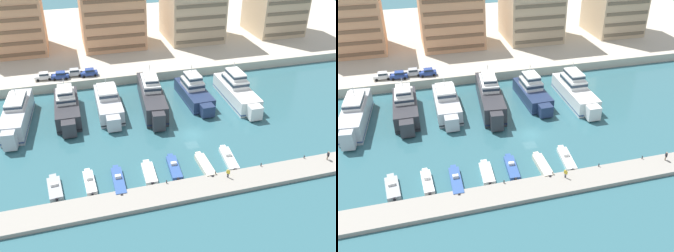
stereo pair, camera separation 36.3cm
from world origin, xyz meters
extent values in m
plane|color=#336670|center=(0.00, 0.00, 0.00)|extent=(400.00, 400.00, 0.00)
cube|color=beige|center=(0.00, 61.00, 1.12)|extent=(180.00, 70.00, 2.24)
cube|color=#9E998E|center=(0.00, -15.70, 0.36)|extent=(120.00, 4.84, 0.72)
cube|color=silver|center=(-32.87, 13.16, 1.99)|extent=(5.78, 16.94, 3.97)
cube|color=silver|center=(-33.67, 3.90, 2.09)|extent=(2.58, 2.38, 3.38)
cube|color=#334C7F|center=(-32.87, 13.16, 0.70)|extent=(5.84, 17.11, 0.24)
cube|color=white|center=(-32.76, 14.40, 4.65)|extent=(3.99, 7.25, 1.34)
cube|color=#233342|center=(-32.76, 14.40, 4.78)|extent=(4.04, 7.32, 0.48)
cylinder|color=silver|center=(-32.67, 15.45, 6.22)|extent=(0.16, 0.16, 1.80)
cube|color=silver|center=(-32.11, 21.89, 1.09)|extent=(3.77, 1.22, 0.20)
cube|color=#333338|center=(-23.03, 13.86, 1.72)|extent=(4.95, 14.21, 3.43)
cube|color=#333338|center=(-23.07, 5.67, 1.80)|extent=(2.70, 2.45, 2.92)
cube|color=black|center=(-23.03, 13.86, 0.60)|extent=(5.00, 14.36, 0.24)
cube|color=white|center=(-23.02, 14.92, 4.13)|extent=(3.84, 5.98, 1.40)
cube|color=#233342|center=(-23.02, 14.92, 4.27)|extent=(3.89, 6.04, 0.50)
cube|color=white|center=(-23.02, 14.92, 5.43)|extent=(2.99, 4.66, 1.20)
cube|color=#233342|center=(-23.02, 14.92, 5.55)|extent=(3.03, 4.71, 0.43)
cylinder|color=silver|center=(-23.02, 15.81, 6.93)|extent=(0.16, 0.16, 1.80)
cube|color=#333338|center=(-22.99, 21.40, 0.94)|extent=(4.15, 0.92, 0.20)
cube|color=silver|center=(-14.42, 13.85, 1.60)|extent=(5.08, 14.37, 3.21)
cube|color=silver|center=(-14.52, 5.59, 1.68)|extent=(2.73, 2.48, 2.73)
cube|color=black|center=(-14.42, 13.85, 0.56)|extent=(5.13, 14.51, 0.24)
cube|color=white|center=(-14.41, 14.93, 4.06)|extent=(3.90, 6.06, 1.71)
cube|color=#233342|center=(-14.41, 14.93, 4.23)|extent=(3.95, 6.12, 0.62)
cylinder|color=silver|center=(-14.39, 15.83, 5.82)|extent=(0.16, 0.16, 1.80)
cube|color=silver|center=(-14.33, 21.46, 0.88)|extent=(4.18, 0.95, 0.20)
cube|color=#333338|center=(-4.97, 13.52, 2.06)|extent=(6.33, 19.10, 4.12)
cube|color=#333338|center=(-5.98, 3.18, 2.16)|extent=(2.70, 2.50, 3.50)
cube|color=#192347|center=(-4.97, 13.52, 0.72)|extent=(6.39, 19.29, 0.24)
cube|color=white|center=(-4.83, 14.92, 4.90)|extent=(4.28, 8.18, 1.55)
cube|color=#233342|center=(-4.83, 14.92, 5.05)|extent=(4.34, 8.26, 0.56)
cube|color=white|center=(-4.83, 14.92, 6.24)|extent=(3.34, 6.38, 1.13)
cube|color=#233342|center=(-4.83, 14.92, 6.35)|extent=(3.38, 6.44, 0.41)
cylinder|color=silver|center=(-4.72, 16.10, 7.71)|extent=(0.16, 0.16, 1.80)
cube|color=#333338|center=(-4.02, 23.30, 1.13)|extent=(3.93, 1.27, 0.20)
cube|color=navy|center=(4.93, 13.86, 1.41)|extent=(5.37, 13.76, 2.83)
cube|color=navy|center=(5.15, 5.93, 1.49)|extent=(2.81, 2.57, 2.41)
cube|color=#334C7F|center=(4.93, 13.86, 0.50)|extent=(5.42, 13.89, 0.24)
cube|color=white|center=(4.90, 14.88, 3.69)|extent=(4.05, 5.83, 1.72)
cube|color=#233342|center=(4.90, 14.88, 3.86)|extent=(4.10, 5.89, 0.62)
cube|color=white|center=(4.90, 14.88, 5.22)|extent=(3.16, 4.55, 1.33)
cube|color=#233342|center=(4.90, 14.88, 5.35)|extent=(3.20, 4.59, 0.48)
cylinder|color=silver|center=(4.87, 15.74, 6.79)|extent=(0.16, 0.16, 1.80)
cube|color=navy|center=(4.72, 21.11, 0.78)|extent=(4.26, 1.02, 0.20)
cube|color=white|center=(14.22, 11.34, 1.67)|extent=(5.02, 16.38, 3.34)
cube|color=white|center=(14.15, 2.07, 1.75)|extent=(2.71, 2.47, 2.84)
cube|color=#334C7F|center=(14.22, 11.34, 0.58)|extent=(5.07, 16.54, 0.24)
cube|color=white|center=(14.23, 12.56, 4.20)|extent=(3.87, 6.89, 1.73)
cube|color=#233342|center=(14.23, 12.56, 4.38)|extent=(3.92, 6.96, 0.62)
cube|color=white|center=(14.23, 12.56, 5.75)|extent=(3.02, 5.38, 1.36)
cube|color=#233342|center=(14.23, 12.56, 5.89)|extent=(3.05, 5.43, 0.49)
cylinder|color=silver|center=(14.24, 13.59, 7.33)|extent=(0.16, 0.16, 1.80)
cube|color=white|center=(14.29, 19.96, 0.92)|extent=(4.16, 0.93, 0.20)
cube|color=#9EA3A8|center=(-26.18, -9.81, 0.38)|extent=(2.52, 5.47, 0.77)
cube|color=#9EA3A8|center=(-26.46, -6.76, 0.38)|extent=(1.21, 1.02, 0.65)
cube|color=silver|center=(-26.22, -9.42, 0.99)|extent=(1.18, 0.70, 0.44)
cube|color=#283847|center=(-26.24, -9.14, 1.05)|extent=(1.03, 0.17, 0.26)
cube|color=black|center=(-25.93, -12.64, 0.53)|extent=(0.38, 0.31, 0.60)
cube|color=white|center=(-20.74, -10.04, 0.48)|extent=(1.88, 5.71, 0.97)
cube|color=white|center=(-20.88, -6.90, 0.48)|extent=(0.93, 0.77, 0.82)
cube|color=silver|center=(-20.76, -9.62, 1.23)|extent=(0.92, 0.64, 0.52)
cube|color=#283847|center=(-20.77, -9.34, 1.31)|extent=(0.81, 0.12, 0.31)
cube|color=black|center=(-20.60, -13.04, 0.63)|extent=(0.37, 0.30, 0.60)
cube|color=#33569E|center=(-16.23, -10.81, 0.42)|extent=(1.85, 6.76, 0.83)
cube|color=#33569E|center=(-16.16, -7.10, 0.42)|extent=(0.96, 0.79, 0.71)
cube|color=silver|center=(-16.22, -10.30, 1.09)|extent=(0.96, 0.62, 0.53)
cube|color=#283847|center=(-16.21, -10.02, 1.17)|extent=(0.87, 0.10, 0.32)
cube|color=black|center=(-16.29, -14.35, 0.57)|extent=(0.37, 0.29, 0.60)
cube|color=white|center=(-10.97, -10.07, 0.39)|extent=(2.19, 5.44, 0.79)
cube|color=white|center=(-10.83, -7.01, 0.39)|extent=(1.11, 0.92, 0.67)
cube|color=black|center=(-11.11, -12.92, 0.54)|extent=(0.37, 0.30, 0.60)
cube|color=#33569E|center=(-6.57, -9.72, 0.39)|extent=(2.21, 6.22, 0.79)
cube|color=#33569E|center=(-6.30, -6.34, 0.39)|extent=(1.01, 0.85, 0.67)
cube|color=silver|center=(-6.53, -9.27, 1.02)|extent=(1.00, 0.67, 0.46)
cube|color=#283847|center=(-6.51, -8.99, 1.09)|extent=(0.87, 0.15, 0.28)
cube|color=black|center=(-6.82, -12.94, 0.54)|extent=(0.38, 0.31, 0.60)
cube|color=beige|center=(-1.32, -10.64, 0.44)|extent=(1.84, 6.19, 0.88)
cube|color=beige|center=(-1.37, -7.21, 0.44)|extent=(0.97, 0.80, 0.75)
cube|color=black|center=(-1.27, -13.90, 0.59)|extent=(0.36, 0.29, 0.60)
cube|color=white|center=(3.45, -9.76, 0.35)|extent=(2.43, 6.56, 0.70)
cube|color=white|center=(3.80, -6.21, 0.35)|extent=(1.07, 0.91, 0.60)
cube|color=silver|center=(3.50, -9.28, 0.97)|extent=(1.05, 0.70, 0.54)
cube|color=#283847|center=(3.52, -9.00, 1.05)|extent=(0.91, 0.17, 0.32)
cube|color=black|center=(3.11, -13.13, 0.50)|extent=(0.39, 0.31, 0.60)
cube|color=white|center=(-27.76, 29.17, 2.96)|extent=(4.12, 1.74, 0.80)
cube|color=white|center=(-27.61, 29.17, 3.70)|extent=(2.12, 1.58, 0.68)
cube|color=#1E2833|center=(-27.61, 29.17, 3.70)|extent=(2.07, 1.60, 0.37)
cylinder|color=black|center=(-29.10, 28.31, 2.56)|extent=(0.64, 0.23, 0.64)
cylinder|color=black|center=(-29.12, 30.01, 2.56)|extent=(0.64, 0.23, 0.64)
cylinder|color=black|center=(-26.40, 28.34, 2.56)|extent=(0.64, 0.23, 0.64)
cylinder|color=black|center=(-26.42, 30.04, 2.56)|extent=(0.64, 0.23, 0.64)
cube|color=#28428E|center=(-23.90, 28.57, 2.96)|extent=(4.19, 1.94, 0.80)
cube|color=#28428E|center=(-23.75, 28.56, 3.70)|extent=(2.19, 1.68, 0.68)
cube|color=#1E2833|center=(-23.75, 28.56, 3.70)|extent=(2.15, 1.69, 0.37)
cylinder|color=black|center=(-25.30, 27.80, 2.56)|extent=(0.65, 0.26, 0.64)
cylinder|color=black|center=(-25.20, 29.50, 2.56)|extent=(0.65, 0.26, 0.64)
cylinder|color=black|center=(-22.60, 27.64, 2.56)|extent=(0.65, 0.26, 0.64)
cylinder|color=black|center=(-22.50, 29.34, 2.56)|extent=(0.65, 0.26, 0.64)
cube|color=#B7BCC1|center=(-20.65, 29.44, 2.96)|extent=(4.12, 1.75, 0.80)
cube|color=#B7BCC1|center=(-20.50, 29.44, 3.70)|extent=(2.12, 1.59, 0.68)
cube|color=#1E2833|center=(-20.50, 29.44, 3.70)|extent=(2.08, 1.60, 0.37)
cylinder|color=black|center=(-22.01, 28.61, 2.56)|extent=(0.64, 0.23, 0.64)
cylinder|color=black|center=(-21.99, 30.31, 2.56)|extent=(0.64, 0.23, 0.64)
cylinder|color=black|center=(-19.31, 28.57, 2.56)|extent=(0.64, 0.23, 0.64)
cylinder|color=black|center=(-19.29, 30.27, 2.56)|extent=(0.64, 0.23, 0.64)
cube|color=#28428E|center=(-17.03, 28.53, 2.96)|extent=(4.10, 1.71, 0.80)
cube|color=#28428E|center=(-16.88, 28.53, 3.70)|extent=(2.10, 1.56, 0.68)
cube|color=#1E2833|center=(-16.88, 28.53, 3.70)|extent=(2.06, 1.58, 0.37)
cylinder|color=black|center=(-18.39, 27.69, 2.56)|extent=(0.64, 0.22, 0.64)
cylinder|color=black|center=(-18.38, 29.39, 2.56)|extent=(0.64, 0.22, 0.64)
cylinder|color=black|center=(-15.69, 27.68, 2.56)|extent=(0.64, 0.22, 0.64)
cylinder|color=black|center=(-15.68, 29.38, 2.56)|extent=(0.64, 0.22, 0.64)
cube|color=tan|center=(-35.55, 51.17, 12.90)|extent=(17.96, 14.47, 21.32)
cube|color=brown|center=(-35.55, 43.84, 3.77)|extent=(16.53, 0.24, 0.90)
cube|color=brown|center=(-35.55, 43.84, 6.81)|extent=(16.53, 0.24, 0.90)
cube|color=brown|center=(-35.55, 43.84, 9.86)|extent=(16.53, 0.24, 0.90)
cube|color=brown|center=(-35.55, 43.84, 12.90)|extent=(16.53, 0.24, 0.90)
cube|color=brown|center=(-35.55, 43.84, 15.95)|extent=(16.53, 0.24, 0.90)
cube|color=tan|center=(-7.94, 49.96, 10.19)|extent=(17.30, 15.40, 15.89)
cube|color=brown|center=(-7.94, 42.16, 3.83)|extent=(15.91, 0.24, 0.90)
cube|color=brown|center=(-7.94, 42.16, 7.01)|extent=(15.91, 0.24, 0.90)
cube|color=brown|center=(-7.94, 42.16, 10.19)|extent=(15.91, 0.24, 0.90)
cube|color=brown|center=(-7.94, 42.16, 13.36)|extent=(15.91, 0.24, 0.90)
cube|color=brown|center=(-7.94, 42.16, 16.54)|extent=(15.91, 0.24, 0.90)
cube|color=#6D5F4B|center=(16.21, 41.18, 3.90)|extent=(14.64, 0.24, 0.90)
cube|color=#6D5F4B|center=(16.21, 41.18, 7.23)|extent=(14.64, 0.24, 0.90)
cube|color=#6D5F4B|center=(16.21, 41.18, 10.55)|extent=(14.64, 0.24, 0.90)
cube|color=#6D5F4B|center=(16.21, 41.18, 13.87)|extent=(14.64, 0.24, 0.90)
cube|color=#6D5F4B|center=(43.30, 40.51, 3.81)|extent=(13.53, 0.24, 0.90)
cube|color=#6D5F4B|center=(43.30, 40.51, 6.95)|extent=(13.53, 0.24, 0.90)
cube|color=#6D5F4B|center=(43.30, 40.51, 10.09)|extent=(13.53, 0.24, 0.90)
cube|color=#6D5F4B|center=(43.30, 40.51, 13.23)|extent=(13.53, 0.24, 0.90)
cylinder|color=#282D3D|center=(1.07, -14.86, 1.12)|extent=(0.13, 0.13, 0.81)
cylinder|color=#282D3D|center=(0.97, -14.73, 1.12)|extent=(0.13, 0.13, 0.81)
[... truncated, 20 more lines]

